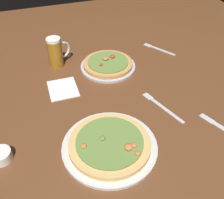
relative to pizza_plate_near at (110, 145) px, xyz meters
The scene contains 8 objects.
ground_plane 0.24m from the pizza_plate_near, 69.07° to the left, with size 2.40×2.40×0.03m, color brown.
pizza_plate_near is the anchor object (origin of this frame).
pizza_plate_far 0.51m from the pizza_plate_near, 72.34° to the left, with size 0.28×0.28×0.05m.
beer_mug_dark 0.60m from the pizza_plate_near, 97.60° to the left, with size 0.12×0.08×0.15m.
ramekin_butter 0.37m from the pizza_plate_near, 168.58° to the left, with size 0.07×0.07×0.04m, color white.
napkin_folded 0.40m from the pizza_plate_near, 103.55° to the left, with size 0.13×0.15×0.01m, color white.
fork_left 0.31m from the pizza_plate_near, 25.81° to the left, with size 0.09×0.22×0.01m.
fork_spare 0.75m from the pizza_plate_near, 49.94° to the left, with size 0.12×0.18×0.01m.
Camera 1 is at (-0.27, -0.78, 0.73)m, focal length 41.64 mm.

